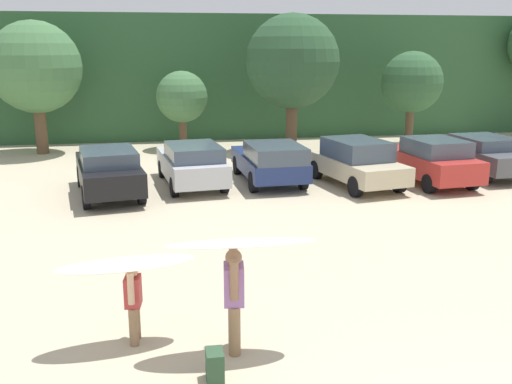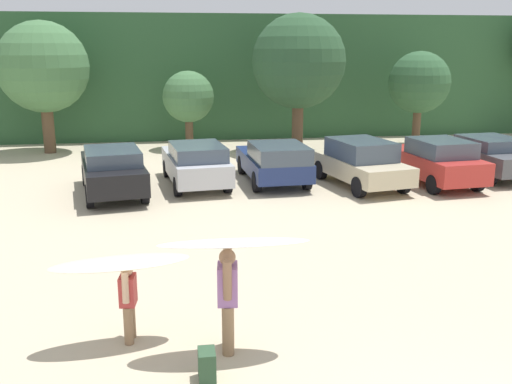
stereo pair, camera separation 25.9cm
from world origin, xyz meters
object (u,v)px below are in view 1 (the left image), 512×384
parked_car_dark_gray (481,154)px  parked_car_navy (270,161)px  parked_car_silver (192,163)px  person_adult (234,294)px  backpack_dropped (215,366)px  person_child (133,299)px  surfboard_cream (125,264)px  parked_car_black (109,170)px  surfboard_white (240,243)px  parked_car_champagne (356,162)px  parked_car_red (430,160)px

parked_car_dark_gray → parked_car_navy: bearing=86.2°
parked_car_silver → person_adult: 11.07m
parked_car_silver → parked_car_navy: parked_car_silver is taller
parked_car_navy → backpack_dropped: (-3.07, -11.78, -0.55)m
parked_car_navy → person_child: size_ratio=3.36×
parked_car_silver → surfboard_cream: size_ratio=2.06×
person_child → backpack_dropped: size_ratio=2.89×
parked_car_black → backpack_dropped: (2.26, -10.99, -0.58)m
backpack_dropped → surfboard_cream: bearing=134.1°
parked_car_black → parked_car_silver: bearing=-81.6°
surfboard_white → backpack_dropped: size_ratio=5.07×
parked_car_champagne → surfboard_white: bearing=141.4°
parked_car_navy → parked_car_champagne: parked_car_champagne is taller
parked_car_red → person_adult: person_adult is taller
parked_car_navy → parked_car_dark_gray: bearing=-91.9°
surfboard_white → parked_car_red: bearing=-126.4°
parked_car_red → parked_car_dark_gray: parked_car_red is taller
parked_car_navy → surfboard_white: (-2.59, -11.06, 0.98)m
parked_car_silver → surfboard_white: 11.17m
parked_car_champagne → parked_car_navy: bearing=63.0°
surfboard_white → backpack_dropped: (-0.47, -0.73, -1.53)m
person_child → parked_car_champagne: bearing=-119.6°
parked_car_silver → parked_car_dark_gray: size_ratio=0.98×
parked_car_champagne → backpack_dropped: (-5.86, -10.97, -0.59)m
parked_car_black → parked_car_navy: (5.33, 0.80, -0.03)m
parked_car_champagne → surfboard_white: surfboard_white is taller
parked_car_dark_gray → person_child: (-12.10, -10.61, -0.04)m
parked_car_champagne → parked_car_dark_gray: 5.18m
parked_car_black → backpack_dropped: 11.23m
person_adult → parked_car_champagne: bearing=-112.0°
parked_car_silver → parked_car_dark_gray: parked_car_silver is taller
person_child → surfboard_white: (1.61, -0.58, 1.02)m
parked_car_black → parked_car_champagne: size_ratio=1.07×
parked_car_navy → parked_car_red: (5.41, -0.89, 0.03)m
parked_car_navy → parked_car_dark_gray: (7.89, 0.13, -0.01)m
surfboard_cream → parked_car_navy: bearing=-119.3°
parked_car_champagne → parked_car_red: (2.62, -0.07, -0.01)m
surfboard_white → surfboard_cream: size_ratio=1.04×
person_child → backpack_dropped: person_child is taller
parked_car_dark_gray → parked_car_red: bearing=107.5°
parked_car_black → person_adult: bearing=-175.3°
person_child → surfboard_cream: size_ratio=0.59×
parked_car_champagne → person_child: size_ratio=3.39×
parked_car_silver → parked_car_dark_gray: (10.56, 0.06, -0.01)m
person_adult → surfboard_white: size_ratio=0.72×
person_adult → surfboard_cream: person_adult is taller
parked_car_red → person_adult: (-8.10, -10.11, 0.12)m
parked_car_dark_gray → surfboard_white: (-10.49, -11.19, 0.99)m
parked_car_champagne → backpack_dropped: size_ratio=9.82×
parked_car_champagne → parked_car_dark_gray: (5.10, 0.94, -0.05)m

